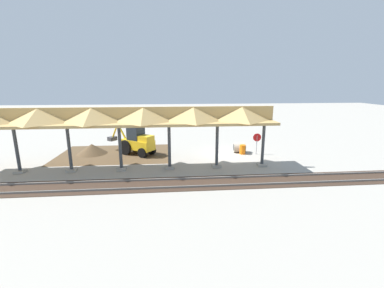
% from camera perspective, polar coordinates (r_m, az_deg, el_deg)
% --- Properties ---
extents(ground_plane, '(120.00, 120.00, 0.00)m').
position_cam_1_polar(ground_plane, '(24.60, 7.70, -2.36)').
color(ground_plane, '#9E998E').
extents(dirt_work_zone, '(10.45, 7.00, 0.01)m').
position_cam_1_polar(dirt_work_zone, '(25.71, -16.68, -2.12)').
color(dirt_work_zone, brown).
rests_on(dirt_work_zone, ground).
extents(platform_canopy, '(23.80, 3.20, 4.90)m').
position_cam_1_polar(platform_canopy, '(20.01, -16.10, 5.81)').
color(platform_canopy, '#9E998E').
rests_on(platform_canopy, ground).
extents(rail_tracks, '(60.00, 2.58, 0.15)m').
position_cam_1_polar(rail_tracks, '(18.33, 12.43, -8.07)').
color(rail_tracks, slate).
rests_on(rail_tracks, ground).
extents(stop_sign, '(0.76, 0.09, 2.02)m').
position_cam_1_polar(stop_sign, '(24.94, 14.24, 0.97)').
color(stop_sign, gray).
rests_on(stop_sign, ground).
extents(backhoe, '(4.97, 4.06, 2.82)m').
position_cam_1_polar(backhoe, '(24.83, -12.23, 0.60)').
color(backhoe, yellow).
rests_on(backhoe, ground).
extents(dirt_mound, '(5.73, 5.73, 1.90)m').
position_cam_1_polar(dirt_mound, '(26.56, -21.25, -1.99)').
color(dirt_mound, brown).
rests_on(dirt_mound, ground).
extents(concrete_pipe, '(1.28, 1.16, 0.99)m').
position_cam_1_polar(concrete_pipe, '(25.50, 10.51, -0.76)').
color(concrete_pipe, '#9E9384').
rests_on(concrete_pipe, ground).
extents(traffic_barrel, '(0.56, 0.56, 0.90)m').
position_cam_1_polar(traffic_barrel, '(24.96, 11.16, -1.20)').
color(traffic_barrel, orange).
rests_on(traffic_barrel, ground).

